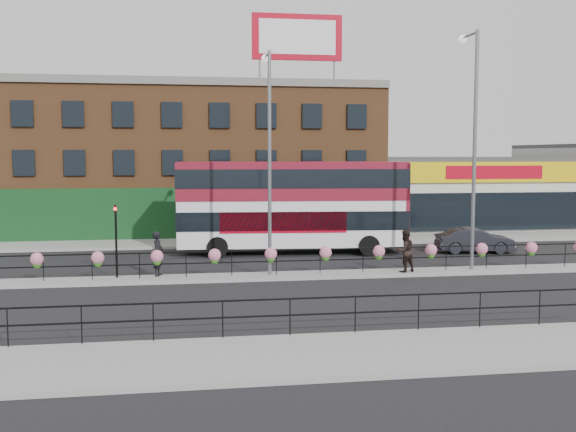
{
  "coord_description": "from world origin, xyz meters",
  "views": [
    {
      "loc": [
        -5.11,
        -29.52,
        5.54
      ],
      "look_at": [
        0.0,
        3.0,
        2.5
      ],
      "focal_mm": 42.0,
      "sensor_mm": 36.0,
      "label": 1
    }
  ],
  "objects": [
    {
      "name": "lamp_column_east",
      "position": [
        8.27,
        0.29,
        6.71
      ],
      "size": [
        0.4,
        1.94,
        11.07
      ],
      "color": "slate",
      "rests_on": "median"
    },
    {
      "name": "car",
      "position": [
        11.07,
        5.85,
        0.71
      ],
      "size": [
        2.57,
        4.66,
        1.41
      ],
      "primitive_type": "imported",
      "rotation": [
        0.0,
        0.0,
        1.44
      ],
      "color": "#23232B",
      "rests_on": "ground"
    },
    {
      "name": "pedestrian_a",
      "position": [
        -6.22,
        0.55,
        1.14
      ],
      "size": [
        0.95,
        0.82,
        1.98
      ],
      "primitive_type": "imported",
      "rotation": [
        0.0,
        0.0,
        1.32
      ],
      "color": "black",
      "rests_on": "median"
    },
    {
      "name": "yellow_line_inner",
      "position": [
        0.0,
        -9.7,
        0.01
      ],
      "size": [
        60.0,
        0.1,
        0.01
      ],
      "primitive_type": "cube",
      "color": "gold",
      "rests_on": "ground"
    },
    {
      "name": "yellow_line_outer",
      "position": [
        0.0,
        -9.88,
        0.01
      ],
      "size": [
        60.0,
        0.1,
        0.01
      ],
      "primitive_type": "cube",
      "color": "gold",
      "rests_on": "ground"
    },
    {
      "name": "north_pavement",
      "position": [
        0.0,
        12.0,
        0.07
      ],
      "size": [
        60.0,
        4.0,
        0.15
      ],
      "primitive_type": "cube",
      "color": "gray",
      "rests_on": "ground"
    },
    {
      "name": "brick_building",
      "position": [
        -4.0,
        19.96,
        5.13
      ],
      "size": [
        25.0,
        12.21,
        10.3
      ],
      "color": "brown",
      "rests_on": "ground"
    },
    {
      "name": "traffic_light_median",
      "position": [
        -8.0,
        0.39,
        2.47
      ],
      "size": [
        0.15,
        0.28,
        3.65
      ],
      "color": "black",
      "rests_on": "median"
    },
    {
      "name": "double_decker_bus",
      "position": [
        0.95,
        7.32,
        3.14
      ],
      "size": [
        12.82,
        3.94,
        5.12
      ],
      "color": "white",
      "rests_on": "ground"
    },
    {
      "name": "median",
      "position": [
        0.0,
        0.0,
        0.07
      ],
      "size": [
        60.0,
        1.6,
        0.15
      ],
      "primitive_type": "cube",
      "color": "gray",
      "rests_on": "ground"
    },
    {
      "name": "pedestrian_b",
      "position": [
        4.9,
        -0.23,
        1.12
      ],
      "size": [
        1.37,
        1.29,
        1.94
      ],
      "primitive_type": "imported",
      "rotation": [
        0.0,
        0.0,
        3.46
      ],
      "color": "black",
      "rests_on": "median"
    },
    {
      "name": "supermarket",
      "position": [
        16.0,
        19.9,
        2.65
      ],
      "size": [
        15.0,
        12.25,
        5.3
      ],
      "color": "silver",
      "rests_on": "ground"
    },
    {
      "name": "median_railing",
      "position": [
        -0.0,
        0.0,
        1.05
      ],
      "size": [
        30.04,
        0.56,
        1.23
      ],
      "color": "black",
      "rests_on": "median"
    },
    {
      "name": "lamp_column_west",
      "position": [
        -1.29,
        0.32,
        6.03
      ],
      "size": [
        0.36,
        1.74,
        9.92
      ],
      "color": "slate",
      "rests_on": "median"
    },
    {
      "name": "south_railing",
      "position": [
        -2.0,
        -10.1,
        0.96
      ],
      "size": [
        20.04,
        0.05,
        1.12
      ],
      "color": "black",
      "rests_on": "south_pavement"
    },
    {
      "name": "billboard",
      "position": [
        2.5,
        14.99,
        13.18
      ],
      "size": [
        6.0,
        0.29,
        4.4
      ],
      "color": "#A80317",
      "rests_on": "brick_building"
    },
    {
      "name": "ground",
      "position": [
        0.0,
        0.0,
        0.0
      ],
      "size": [
        120.0,
        120.0,
        0.0
      ],
      "primitive_type": "plane",
      "color": "black",
      "rests_on": "ground"
    },
    {
      "name": "south_pavement",
      "position": [
        0.0,
        -12.0,
        0.07
      ],
      "size": [
        60.0,
        4.0,
        0.15
      ],
      "primitive_type": "cube",
      "color": "gray",
      "rests_on": "ground"
    }
  ]
}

